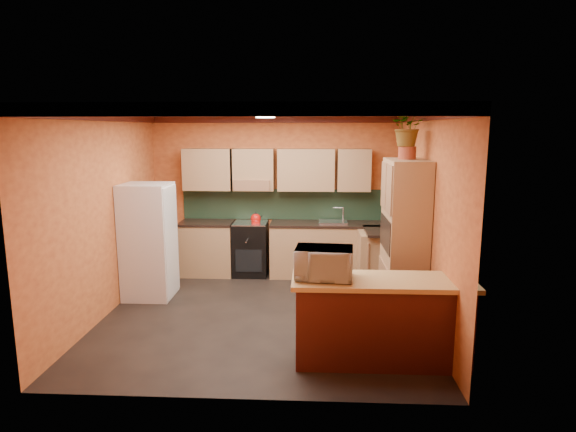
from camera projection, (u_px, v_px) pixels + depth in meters
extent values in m
plane|color=black|center=(263.00, 314.00, 6.54)|extent=(4.20, 4.20, 0.00)
cube|color=white|center=(261.00, 111.00, 6.06)|extent=(4.20, 4.20, 0.04)
cube|color=orange|center=(274.00, 195.00, 8.36)|extent=(4.20, 0.04, 2.70)
cube|color=orange|center=(237.00, 259.00, 4.23)|extent=(4.20, 0.04, 2.70)
cube|color=orange|center=(105.00, 215.00, 6.40)|extent=(0.04, 4.20, 2.70)
cube|color=orange|center=(424.00, 218.00, 6.19)|extent=(0.04, 4.20, 2.70)
cube|color=#1D3524|center=(289.00, 204.00, 8.37)|extent=(3.70, 0.02, 0.53)
cube|color=#1D3524|center=(402.00, 212.00, 7.60)|extent=(0.02, 1.40, 0.53)
cube|color=#A27F55|center=(279.00, 170.00, 8.11)|extent=(3.10, 0.34, 0.70)
cylinder|color=white|center=(265.00, 116.00, 6.65)|extent=(0.26, 0.26, 0.06)
cube|color=#A27F55|center=(287.00, 250.00, 8.22)|extent=(3.65, 0.60, 0.88)
cube|color=black|center=(287.00, 224.00, 8.13)|extent=(3.65, 0.62, 0.04)
cube|color=black|center=(251.00, 249.00, 8.24)|extent=(0.58, 0.58, 0.91)
cube|color=silver|center=(333.00, 222.00, 8.09)|extent=(0.48, 0.40, 0.03)
cube|color=#A27F55|center=(384.00, 260.00, 7.59)|extent=(0.60, 0.80, 0.88)
cube|color=black|center=(385.00, 231.00, 7.51)|extent=(0.62, 0.80, 0.04)
cube|color=silver|center=(148.00, 241.00, 7.08)|extent=(0.68, 0.66, 1.70)
cube|color=#A27F55|center=(404.00, 241.00, 6.22)|extent=(0.48, 0.90, 2.10)
cylinder|color=brown|center=(407.00, 153.00, 6.06)|extent=(0.22, 0.22, 0.16)
imported|color=#A27F55|center=(408.00, 126.00, 6.00)|extent=(0.52, 0.47, 0.51)
cube|color=#451810|center=(381.00, 323.00, 5.12)|extent=(1.80, 0.55, 0.88)
cube|color=tan|center=(383.00, 281.00, 5.04)|extent=(1.90, 0.65, 0.05)
imported|color=silver|center=(324.00, 263.00, 5.03)|extent=(0.63, 0.45, 0.33)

